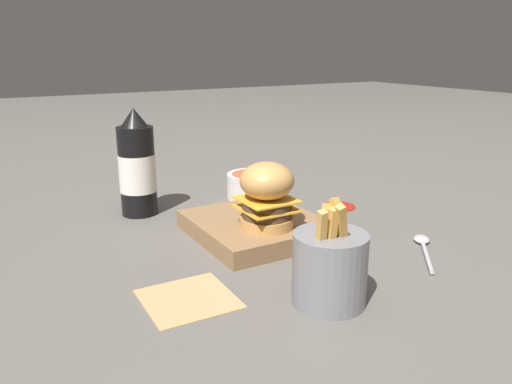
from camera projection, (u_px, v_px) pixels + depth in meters
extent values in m
plane|color=#5B5651|center=(287.00, 227.00, 0.95)|extent=(6.00, 6.00, 0.00)
cube|color=olive|center=(256.00, 227.00, 0.91)|extent=(0.23, 0.21, 0.03)
cylinder|color=tan|center=(267.00, 222.00, 0.86)|extent=(0.09, 0.09, 0.02)
cylinder|color=#4C3323|center=(267.00, 213.00, 0.85)|extent=(0.09, 0.09, 0.01)
cube|color=gold|center=(267.00, 209.00, 0.85)|extent=(0.09, 0.09, 0.00)
cylinder|color=#4C3323|center=(267.00, 204.00, 0.85)|extent=(0.09, 0.09, 0.01)
cube|color=gold|center=(267.00, 200.00, 0.85)|extent=(0.09, 0.09, 0.00)
ellipsoid|color=tan|center=(267.00, 181.00, 0.84)|extent=(0.09, 0.09, 0.06)
cylinder|color=black|center=(137.00, 171.00, 1.00)|extent=(0.07, 0.07, 0.18)
cylinder|color=white|center=(138.00, 173.00, 1.00)|extent=(0.07, 0.07, 0.08)
cone|color=black|center=(134.00, 117.00, 0.97)|extent=(0.05, 0.05, 0.04)
cylinder|color=slate|center=(330.00, 269.00, 0.66)|extent=(0.10, 0.10, 0.10)
cube|color=gold|center=(321.00, 238.00, 0.63)|extent=(0.03, 0.02, 0.08)
cube|color=gold|center=(332.00, 237.00, 0.65)|extent=(0.03, 0.02, 0.07)
cube|color=gold|center=(326.00, 232.00, 0.66)|extent=(0.03, 0.03, 0.08)
cube|color=gold|center=(342.00, 229.00, 0.65)|extent=(0.04, 0.02, 0.08)
cube|color=gold|center=(342.00, 229.00, 0.67)|extent=(0.03, 0.01, 0.07)
cube|color=gold|center=(338.00, 236.00, 0.66)|extent=(0.01, 0.01, 0.07)
cube|color=gold|center=(342.00, 232.00, 0.64)|extent=(0.03, 0.04, 0.09)
cube|color=gold|center=(330.00, 238.00, 0.64)|extent=(0.02, 0.03, 0.07)
cube|color=gold|center=(331.00, 237.00, 0.63)|extent=(0.02, 0.02, 0.08)
cylinder|color=silver|center=(253.00, 186.00, 1.13)|extent=(0.12, 0.12, 0.06)
cylinder|color=#CC4C33|center=(253.00, 175.00, 1.12)|extent=(0.10, 0.10, 0.01)
cylinder|color=#B2B2B7|center=(427.00, 257.00, 0.80)|extent=(0.09, 0.08, 0.01)
ellipsoid|color=#B2B2B7|center=(422.00, 239.00, 0.88)|extent=(0.05, 0.05, 0.01)
cylinder|color=#B21E14|center=(339.00, 206.00, 1.07)|extent=(0.07, 0.07, 0.00)
cube|color=tan|center=(188.00, 298.00, 0.68)|extent=(0.12, 0.12, 0.00)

